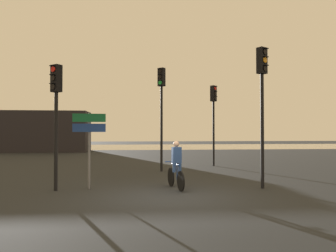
% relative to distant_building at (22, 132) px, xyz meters
% --- Properties ---
extents(ground_plane, '(120.00, 120.00, 0.00)m').
position_rel_distant_building_xyz_m(ground_plane, '(12.11, -24.09, -1.99)').
color(ground_plane, black).
extents(water_strip, '(80.00, 16.00, 0.01)m').
position_rel_distant_building_xyz_m(water_strip, '(12.11, 10.00, -1.99)').
color(water_strip, '#9E937F').
rests_on(water_strip, ground).
extents(distant_building, '(12.81, 4.00, 3.99)m').
position_rel_distant_building_xyz_m(distant_building, '(0.00, 0.00, 0.00)').
color(distant_building, black).
rests_on(distant_building, ground).
extents(traffic_light_center, '(0.41, 0.42, 5.10)m').
position_rel_distant_building_xyz_m(traffic_light_center, '(12.43, -17.57, 1.51)').
color(traffic_light_center, black).
rests_on(traffic_light_center, ground).
extents(traffic_light_far_right, '(0.41, 0.42, 4.59)m').
position_rel_distant_building_xyz_m(traffic_light_far_right, '(15.61, -15.28, 1.19)').
color(traffic_light_far_right, black).
rests_on(traffic_light_far_right, ground).
extents(traffic_light_near_left, '(0.41, 0.42, 4.15)m').
position_rel_distant_building_xyz_m(traffic_light_near_left, '(8.55, -22.56, 0.90)').
color(traffic_light_near_left, black).
rests_on(traffic_light_near_left, ground).
extents(traffic_light_near_right, '(0.40, 0.42, 4.84)m').
position_rel_distant_building_xyz_m(traffic_light_near_right, '(15.51, -22.78, 1.35)').
color(traffic_light_near_right, black).
rests_on(traffic_light_near_right, ground).
extents(direction_sign_post, '(1.10, 0.15, 2.60)m').
position_rel_distant_building_xyz_m(direction_sign_post, '(9.60, -22.33, -0.20)').
color(direction_sign_post, slate).
rests_on(direction_sign_post, ground).
extents(cyclist, '(0.51, 1.68, 1.62)m').
position_rel_distant_building_xyz_m(cyclist, '(12.54, -22.65, -1.18)').
color(cyclist, black).
rests_on(cyclist, ground).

